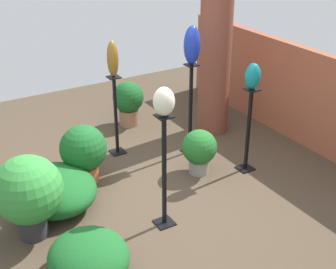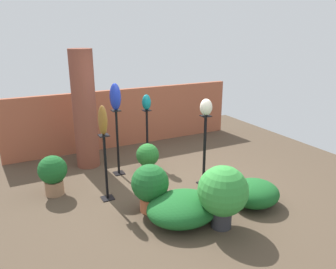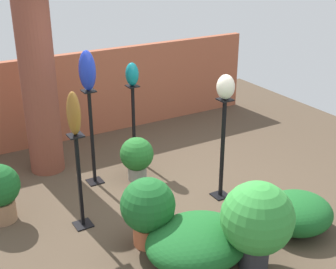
% 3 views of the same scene
% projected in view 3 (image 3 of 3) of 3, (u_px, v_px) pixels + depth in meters
% --- Properties ---
extents(ground_plane, '(8.00, 8.00, 0.00)m').
position_uv_depth(ground_plane, '(186.00, 205.00, 5.75)').
color(ground_plane, '#4C3D2D').
extents(brick_wall_back, '(5.60, 0.12, 1.39)m').
position_uv_depth(brick_wall_back, '(99.00, 93.00, 7.59)').
color(brick_wall_back, '#9E5138').
rests_on(brick_wall_back, ground).
extents(brick_pillar, '(0.46, 0.46, 2.38)m').
position_uv_depth(brick_pillar, '(39.00, 88.00, 6.16)').
color(brick_pillar, brown).
rests_on(brick_pillar, ground).
extents(pedestal_cobalt, '(0.20, 0.20, 1.28)m').
position_uv_depth(pedestal_cobalt, '(92.00, 142.00, 6.05)').
color(pedestal_cobalt, black).
rests_on(pedestal_cobalt, ground).
extents(pedestal_ivory, '(0.20, 0.20, 1.30)m').
position_uv_depth(pedestal_ivory, '(222.00, 153.00, 5.71)').
color(pedestal_ivory, black).
rests_on(pedestal_ivory, ground).
extents(pedestal_teal, '(0.20, 0.20, 1.13)m').
position_uv_depth(pedestal_teal, '(134.00, 126.00, 6.73)').
color(pedestal_teal, black).
rests_on(pedestal_teal, ground).
extents(pedestal_bronze, '(0.20, 0.20, 1.12)m').
position_uv_depth(pedestal_bronze, '(80.00, 186.00, 5.14)').
color(pedestal_bronze, black).
rests_on(pedestal_bronze, ground).
extents(art_vase_cobalt, '(0.21, 0.22, 0.50)m').
position_uv_depth(art_vase_cobalt, '(87.00, 71.00, 5.67)').
color(art_vase_cobalt, '#192D9E').
rests_on(art_vase_cobalt, pedestal_cobalt).
extents(art_vase_ivory, '(0.21, 0.21, 0.29)m').
position_uv_depth(art_vase_ivory, '(226.00, 87.00, 5.37)').
color(art_vase_ivory, beige).
rests_on(art_vase_ivory, pedestal_ivory).
extents(art_vase_teal, '(0.18, 0.19, 0.32)m').
position_uv_depth(art_vase_teal, '(132.00, 74.00, 6.42)').
color(art_vase_teal, '#0F727A').
rests_on(art_vase_teal, pedestal_teal).
extents(art_vase_bronze, '(0.15, 0.15, 0.48)m').
position_uv_depth(art_vase_bronze, '(74.00, 114.00, 4.81)').
color(art_vase_bronze, brown).
rests_on(art_vase_bronze, pedestal_bronze).
extents(potted_plant_mid_right, '(0.71, 0.71, 0.93)m').
position_uv_depth(potted_plant_mid_right, '(257.00, 220.00, 4.47)').
color(potted_plant_mid_right, '#2D2D33').
rests_on(potted_plant_mid_right, ground).
extents(potted_plant_front_right, '(0.58, 0.58, 0.76)m').
position_uv_depth(potted_plant_front_right, '(148.00, 208.00, 4.87)').
color(potted_plant_front_right, '#B25B38').
rests_on(potted_plant_front_right, ground).
extents(potted_plant_back_center, '(0.45, 0.45, 0.60)m').
position_uv_depth(potted_plant_back_center, '(137.00, 156.00, 6.23)').
color(potted_plant_back_center, gray).
rests_on(potted_plant_back_center, ground).
extents(foliage_bed_east, '(0.82, 0.76, 0.40)m').
position_uv_depth(foliage_bed_east, '(297.00, 213.00, 5.21)').
color(foliage_bed_east, '#195923').
rests_on(foliage_bed_east, ground).
extents(foliage_bed_west, '(1.09, 0.93, 0.42)m').
position_uv_depth(foliage_bed_west, '(197.00, 242.00, 4.71)').
color(foliage_bed_west, '#195923').
rests_on(foliage_bed_west, ground).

